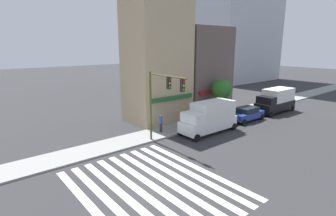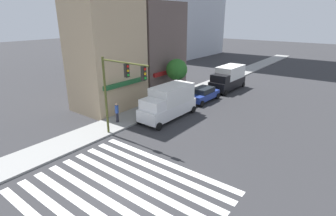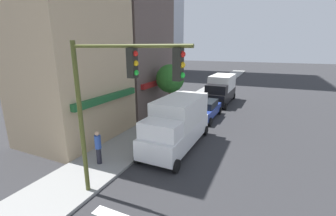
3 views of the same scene
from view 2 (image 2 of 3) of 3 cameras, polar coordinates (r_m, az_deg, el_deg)
The scene contains 10 objects.
ground_plane at distance 15.26m, azimuth -10.03°, elevation -17.54°, with size 200.00×200.00×0.00m, color #2D2D30.
sidewalk_left at distance 20.68m, azimuth -24.52°, elevation -8.39°, with size 120.00×3.00×0.15m.
crosswalk_stripes at distance 15.26m, azimuth -10.03°, elevation -17.53°, with size 8.21×10.80×0.01m.
storefront_row at distance 29.05m, azimuth -8.71°, elevation 14.39°, with size 13.87×5.30×15.37m.
traffic_signal at distance 19.36m, azimuth -10.55°, elevation 5.40°, with size 0.32×4.63×6.26m.
box_truck_white at distance 24.29m, azimuth 0.13°, elevation 1.36°, with size 6.22×2.42×3.04m.
sedan_blue at distance 29.64m, azimuth 7.68°, elevation 3.02°, with size 4.42×2.02×1.59m.
box_truck_black at distance 34.87m, azimuth 12.94°, elevation 6.44°, with size 6.24×2.42×3.04m.
pedestrian_blue_shirt at distance 23.59m, azimuth -11.06°, elevation -0.89°, with size 0.32×0.32×1.77m.
street_tree at distance 29.45m, azimuth 1.90°, elevation 8.32°, with size 2.38×2.38×4.52m.
Camera 2 is at (-7.98, -9.31, 9.09)m, focal length 28.00 mm.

